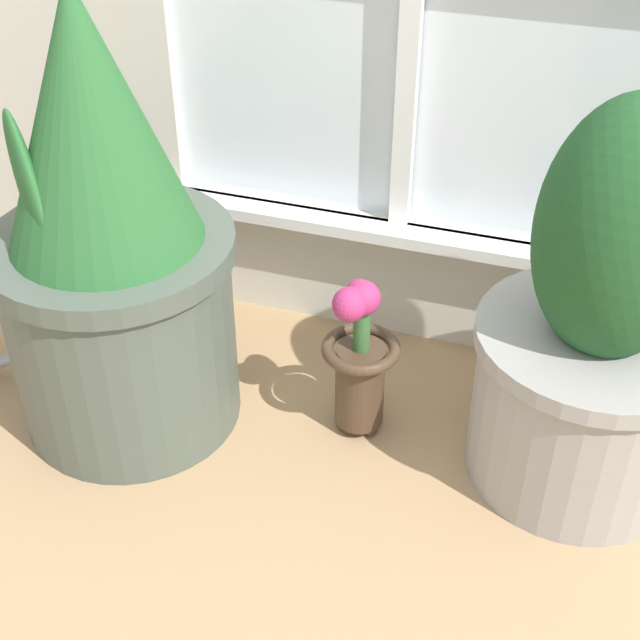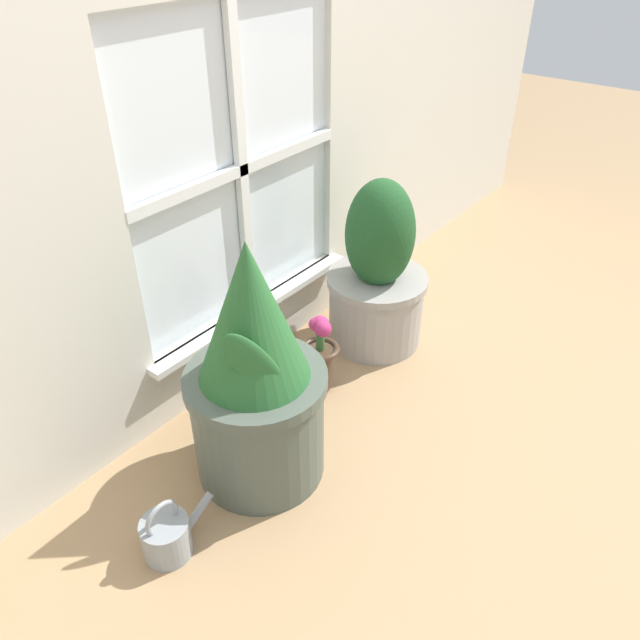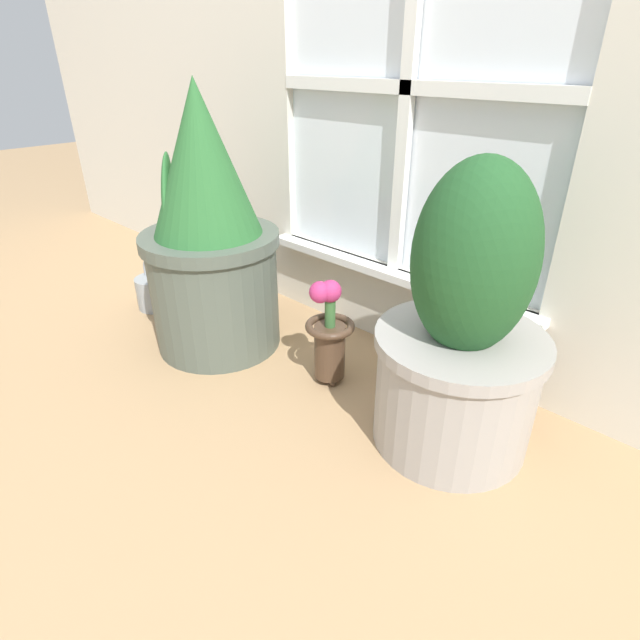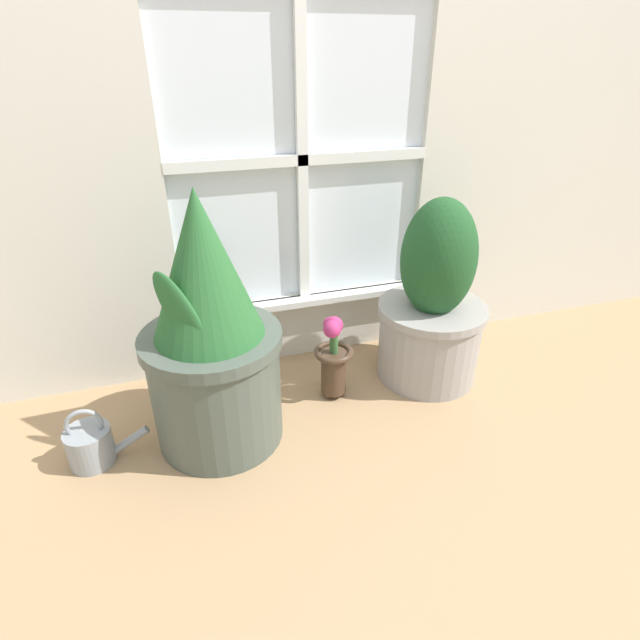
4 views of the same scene
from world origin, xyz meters
The scene contains 5 objects.
ground_plane centered at (0.00, 0.00, 0.00)m, with size 10.00×10.00×0.00m, color tan.
potted_plant_left centered at (-0.39, 0.20, 0.35)m, with size 0.41×0.41×0.79m.
potted_plant_right centered at (0.39, 0.30, 0.28)m, with size 0.38×0.38×0.67m.
flower_vase centered at (0.01, 0.28, 0.16)m, with size 0.14×0.14×0.31m.
watering_can centered at (-0.77, 0.19, 0.06)m, with size 0.24×0.13×0.19m.
Camera 3 is at (0.82, -0.60, 0.83)m, focal length 28.00 mm.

